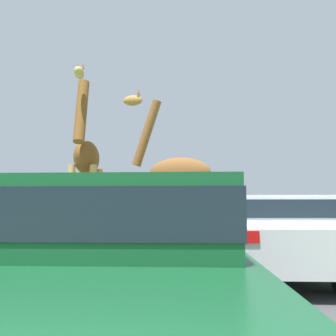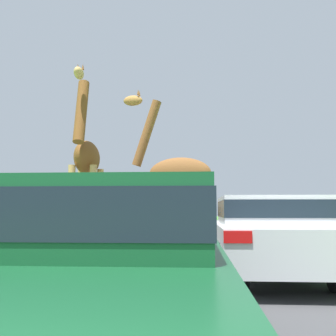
# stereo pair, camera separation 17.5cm
# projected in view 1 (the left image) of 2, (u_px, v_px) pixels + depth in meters

# --- Properties ---
(road) EXTENTS (7.26, 120.00, 0.00)m
(road) POSITION_uv_depth(u_px,v_px,m) (175.00, 227.00, 29.05)
(road) COLOR #424244
(road) RESTS_ON ground
(giraffe_near_road) EXTENTS (2.55, 0.83, 4.64)m
(giraffe_near_road) POSITION_uv_depth(u_px,v_px,m) (175.00, 175.00, 11.70)
(giraffe_near_road) COLOR #B77F3D
(giraffe_near_road) RESTS_ON ground
(giraffe_companion) EXTENTS (0.91, 2.49, 5.04)m
(giraffe_companion) POSITION_uv_depth(u_px,v_px,m) (86.00, 164.00, 11.88)
(giraffe_companion) COLOR tan
(giraffe_companion) RESTS_ON ground
(car_lead_maroon) EXTENTS (1.88, 4.31, 1.37)m
(car_lead_maroon) POSITION_uv_depth(u_px,v_px,m) (109.00, 273.00, 2.98)
(car_lead_maroon) COLOR #144C28
(car_lead_maroon) RESTS_ON ground
(car_queue_right) EXTENTS (1.78, 4.63, 1.22)m
(car_queue_right) POSITION_uv_depth(u_px,v_px,m) (129.00, 224.00, 16.07)
(car_queue_right) COLOR gray
(car_queue_right) RESTS_ON ground
(car_queue_left) EXTENTS (1.92, 3.95, 1.29)m
(car_queue_left) POSITION_uv_depth(u_px,v_px,m) (129.00, 219.00, 22.68)
(car_queue_left) COLOR maroon
(car_queue_left) RESTS_ON ground
(car_far_ahead) EXTENTS (1.98, 4.73, 1.42)m
(car_far_ahead) POSITION_uv_depth(u_px,v_px,m) (274.00, 233.00, 7.57)
(car_far_ahead) COLOR silver
(car_far_ahead) RESTS_ON ground
(car_verge_right) EXTENTS (1.71, 4.80, 1.34)m
(car_verge_right) POSITION_uv_depth(u_px,v_px,m) (194.00, 217.00, 25.81)
(car_verge_right) COLOR black
(car_verge_right) RESTS_ON ground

